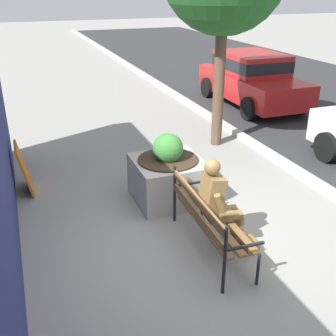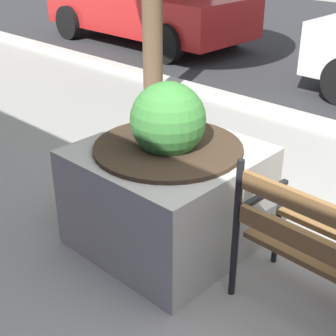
% 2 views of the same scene
% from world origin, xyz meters
% --- Properties ---
extents(concrete_planter, '(1.13, 1.13, 1.21)m').
position_xyz_m(concrete_planter, '(-1.35, 0.14, 0.45)').
color(concrete_planter, '#A8A399').
rests_on(concrete_planter, ground).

